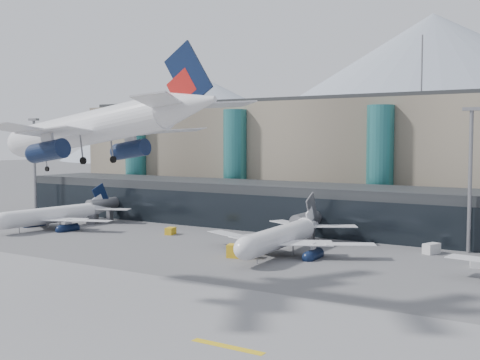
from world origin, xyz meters
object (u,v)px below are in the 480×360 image
Objects in this scene: jet_parked_mid at (287,229)px; veh_h at (239,251)px; veh_f at (93,219)px; hero_jet at (109,116)px; veh_g at (475,263)px; veh_b at (171,231)px; lightmast_left at (35,160)px; veh_d at (431,249)px; jet_parked_left at (62,210)px; lightmast_mid at (470,171)px.

jet_parked_mid reaches higher than veh_h.
veh_h is (51.67, -17.02, 0.09)m from veh_f.
hero_jet is 10.39× the size of veh_f.
hero_jet is 60.26m from veh_g.
veh_b is at bearing -125.89° from veh_f.
hero_jet is 1.12× the size of jet_parked_mid.
veh_b is 28.87m from veh_h.
lightmast_left is 29.80m from veh_f.
veh_h reaches higher than veh_d.
lightmast_left is 29.45m from jet_parked_left.
veh_h reaches higher than veh_f.
jet_parked_left is (-85.55, -15.68, -10.43)m from lightmast_mid.
lightmast_left is at bearing -107.54° from veh_g.
jet_parked_mid is 8.46× the size of veh_h.
veh_f is 0.91× the size of veh_h.
lightmast_left is 0.75× the size of jet_parked_mid.
hero_jet is at bearing -121.25° from lightmast_mid.
lightmast_left is at bearing 50.69° from veh_f.
veh_f is at bearing -174.56° from lightmast_mid.
hero_jet is 54.45m from veh_b.
lightmast_mid reaches higher than jet_parked_mid.
veh_f is at bearing 139.20° from hero_jet.
veh_h is (-32.18, -25.00, -13.31)m from lightmast_mid.
veh_b is 26.43m from veh_f.
veh_f reaches higher than veh_d.
veh_f is (-78.50, -3.74, 0.12)m from veh_d.
hero_jet is 11.98× the size of veh_d.
veh_d is (22.36, 11.95, -3.24)m from jet_parked_mid.
veh_f is 87.27m from veh_g.
veh_g is (88.87, 3.52, -3.26)m from jet_parked_left.
veh_d is at bearing 62.95° from hero_jet.
veh_h is at bearing -15.79° from lightmast_left.
jet_parked_left is at bearing -27.40° from lightmast_left.
veh_d is 0.79× the size of veh_h.
lightmast_left is 0.67× the size of hero_jet.
jet_parked_left is at bearing 145.19° from hero_jet.
hero_jet is 1.16× the size of jet_parked_left.
veh_g is at bearing 2.36° from veh_h.
veh_b is at bearing -9.09° from lightmast_left.
jet_parked_left is at bearing 139.03° from veh_f.
lightmast_mid reaches higher than veh_b.
lightmast_left and lightmast_mid have the same top height.
jet_parked_left reaches higher than veh_h.
hero_jet reaches higher than jet_parked_mid.
veh_h is (-4.48, -8.81, -3.04)m from jet_parked_mid.
hero_jet reaches higher than veh_h.
veh_b is 1.03× the size of veh_g.
veh_d is at bearing 20.19° from veh_h.
hero_jet is 15.22× the size of veh_g.
jet_parked_left is at bearing 85.91° from veh_b.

